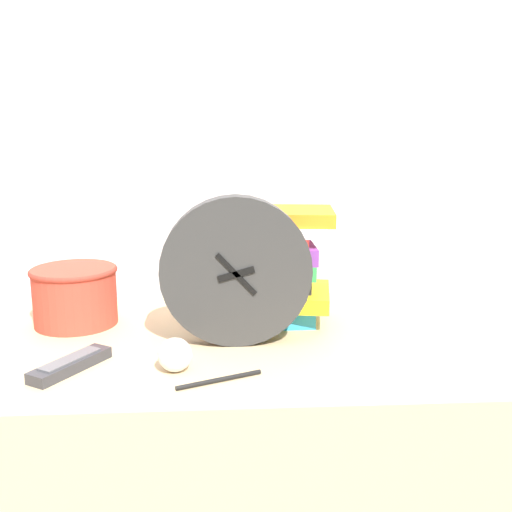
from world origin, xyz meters
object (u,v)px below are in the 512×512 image
(basket, at_px, (75,294))
(tv_remote, at_px, (71,364))
(book_stack, at_px, (272,264))
(pen, at_px, (219,380))
(desk_clock, at_px, (236,271))
(crumpled_paper_ball, at_px, (175,355))

(basket, relative_size, tv_remote, 1.15)
(book_stack, xyz_separation_m, pen, (-0.12, -0.32, -0.12))
(desk_clock, relative_size, basket, 1.59)
(book_stack, xyz_separation_m, crumpled_paper_ball, (-0.19, -0.27, -0.10))
(basket, bearing_deg, book_stack, -0.60)
(basket, xyz_separation_m, crumpled_paper_ball, (0.23, -0.27, -0.04))
(desk_clock, xyz_separation_m, book_stack, (0.08, 0.14, -0.02))
(book_stack, relative_size, crumpled_paper_ball, 4.24)
(book_stack, xyz_separation_m, basket, (-0.43, 0.00, -0.06))
(book_stack, bearing_deg, desk_clock, -121.23)
(desk_clock, distance_m, pen, 0.23)
(desk_clock, xyz_separation_m, crumpled_paper_ball, (-0.11, -0.13, -0.12))
(tv_remote, height_order, pen, tv_remote)
(crumpled_paper_ball, bearing_deg, basket, 130.69)
(desk_clock, xyz_separation_m, basket, (-0.34, 0.14, -0.08))
(basket, height_order, pen, basket)
(desk_clock, distance_m, basket, 0.38)
(pen, bearing_deg, book_stack, 69.77)
(pen, bearing_deg, desk_clock, 79.25)
(book_stack, distance_m, crumpled_paper_ball, 0.34)
(basket, distance_m, tv_remote, 0.27)
(crumpled_paper_ball, relative_size, pen, 0.41)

